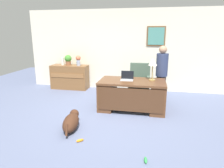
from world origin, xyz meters
TOP-DOWN VIEW (x-y plane):
  - ground_plane at (0.00, 0.00)m, footprint 12.00×12.00m
  - back_wall at (0.01, 2.60)m, footprint 7.00×0.16m
  - desk at (0.38, 0.66)m, footprint 1.65×0.91m
  - credenza at (-1.98, 2.25)m, footprint 1.28×0.50m
  - armchair at (0.50, 1.65)m, footprint 0.60×0.59m
  - person_standing at (1.12, 1.40)m, footprint 0.32×0.32m
  - dog_lying at (-0.74, -0.65)m, footprint 0.42×0.89m
  - laptop at (0.24, 0.74)m, footprint 0.32×0.22m
  - desk_lamp at (0.86, 0.83)m, footprint 0.22×0.22m
  - vase_with_flowers at (-1.64, 2.25)m, footprint 0.17×0.17m
  - vase_empty at (-2.22, 2.25)m, footprint 0.11×0.11m
  - potted_plant at (-2.01, 2.25)m, footprint 0.24×0.24m
  - dog_toy_bone at (-0.38, -1.11)m, footprint 0.14×0.13m
  - dog_toy_plush at (0.82, -1.46)m, footprint 0.07×0.17m

SIDE VIEW (x-z plane):
  - ground_plane at x=0.00m, z-range 0.00..0.00m
  - dog_toy_bone at x=-0.38m, z-range 0.00..0.05m
  - dog_toy_plush at x=0.82m, z-range 0.00..0.05m
  - dog_lying at x=-0.74m, z-range 0.00..0.30m
  - desk at x=0.38m, z-range 0.03..0.79m
  - credenza at x=-1.98m, z-range 0.00..0.83m
  - armchair at x=0.50m, z-range -0.05..1.00m
  - laptop at x=0.24m, z-range 0.71..0.93m
  - person_standing at x=1.12m, z-range 0.02..1.62m
  - vase_empty at x=-2.22m, z-range 0.83..1.11m
  - vase_with_flowers at x=-1.64m, z-range 0.86..1.21m
  - potted_plant at x=-2.01m, z-range 0.85..1.21m
  - desk_lamp at x=0.86m, z-range 0.92..1.48m
  - back_wall at x=0.01m, z-range 0.00..2.70m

